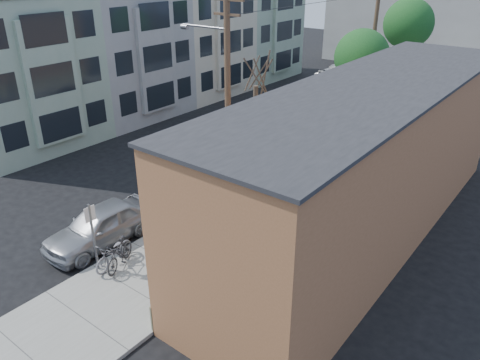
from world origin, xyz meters
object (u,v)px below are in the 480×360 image
Objects in this scene: patio_chair_b at (167,299)px; car_4 at (345,104)px; tree_bare at (255,138)px; patio_chair_a at (197,273)px; cyclist at (226,202)px; bus at (349,78)px; tree_leafy_far at (408,24)px; tree_leafy_mid at (362,57)px; parking_meter_far at (271,154)px; car_3 at (308,124)px; car_0 at (100,225)px; patron_green at (182,275)px; car_1 at (185,183)px; car_2 at (257,150)px; utility_pole_near at (227,92)px; sign_post at (93,231)px; parking_meter_near at (186,200)px; patron_grey at (183,264)px; parked_bike_b at (114,253)px.

car_4 reaches higher than patio_chair_b.
patio_chair_a is at bearing -68.29° from tree_bare.
cyclist is 0.19× the size of bus.
patio_chair_a is (3.13, -27.98, -5.64)m from tree_leafy_far.
tree_leafy_mid reaches higher than patio_chair_b.
car_3 reaches higher than parking_meter_far.
car_0 is 17.09m from car_3.
patron_green is (-0.11, 0.86, 0.44)m from patio_chair_b.
car_1 is at bearing -82.17° from bus.
patron_green is 5.25m from car_0.
car_3 reaches higher than patio_chair_b.
car_2 is at bearing -79.64° from bus.
cyclist is 0.38× the size of car_1.
tree_leafy_far is at bearing -3.15° from bus.
utility_pole_near is 5.78× the size of cyclist.
tree_bare reaches higher than car_1.
car_4 is at bearing 96.87° from parking_meter_far.
cyclist is at bearing -86.15° from tree_leafy_mid.
tree_leafy_mid is 10.37m from bus.
patron_green reaches higher than patio_chair_b.
patron_green is at bearing -83.61° from tree_leafy_far.
tree_leafy_mid is 15.66m from car_1.
bus is at bearing 97.90° from sign_post.
car_0 is 0.97× the size of car_3.
tree_bare is at bearing 101.81° from patio_chair_b.
bus is at bearing -100.06° from cyclist.
patio_chair_a is at bearing -179.61° from patron_green.
patio_chair_b is 0.97m from patron_green.
parking_meter_far is 0.24× the size of tree_bare.
tree_bare is 0.66× the size of tree_leafy_far.
car_4 is (0.17, 17.35, 0.06)m from car_1.
patio_chair_a is 0.19× the size of car_2.
tree_bare is at bearing -97.16° from cyclist.
utility_pole_near reaches higher than sign_post.
tree_leafy_far is 30.37m from patio_chair_b.
car_2 is at bearing 111.19° from patio_chair_a.
parking_meter_near is 0.72× the size of cyclist.
patron_grey is 3.12m from parked_bike_b.
parking_meter_near is 0.66× the size of patron_grey.
patron_green is at bearing -47.89° from parking_meter_near.
tree_bare is (0.45, 9.54, 0.95)m from sign_post.
tree_leafy_far is 4.63× the size of cyclist.
patron_green is 23.66m from car_4.
car_2 is (-2.00, -17.12, -5.55)m from tree_leafy_far.
car_4 is 6.69m from bus.
patron_grey is at bearing -73.56° from bus.
patron_grey is 23.19m from car_4.
cyclist is at bearing -73.89° from tree_bare.
tree_leafy_mid is at bearing 90.00° from tree_bare.
utility_pole_near reaches higher than parking_meter_far.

